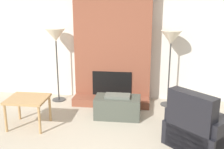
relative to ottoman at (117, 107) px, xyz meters
The scene contains 7 objects.
wall_back 1.59m from the ottoman, 99.93° to the left, with size 7.78×0.06×2.60m, color silver.
fireplace 1.38m from the ottoman, 102.33° to the left, with size 1.61×0.71×2.60m.
ottoman is the anchor object (origin of this frame).
armchair 1.65m from the ottoman, 33.08° to the right, with size 1.31×1.31×0.93m.
side_table 1.64m from the ottoman, 159.20° to the right, with size 0.68×0.60×0.53m.
floor_lamp_left 1.98m from the ottoman, 151.54° to the left, with size 0.43×0.43×1.59m.
floor_lamp_right 1.72m from the ottoman, 37.27° to the left, with size 0.43×0.43×1.58m.
Camera 1 is at (0.70, -2.91, 2.23)m, focal length 45.00 mm.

